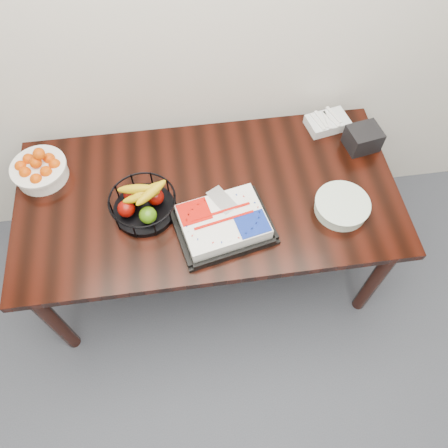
{
  "coord_description": "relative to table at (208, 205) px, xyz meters",
  "views": [
    {
      "loc": [
        -0.09,
        0.81,
        2.43
      ],
      "look_at": [
        0.05,
        1.78,
        0.83
      ],
      "focal_mm": 35.0,
      "sensor_mm": 36.0,
      "label": 1
    }
  ],
  "objects": [
    {
      "name": "napkin_box",
      "position": [
        0.8,
        0.19,
        0.14
      ],
      "size": [
        0.18,
        0.16,
        0.11
      ],
      "primitive_type": "cube",
      "rotation": [
        0.0,
        0.0,
        0.18
      ],
      "color": "black",
      "rests_on": "table"
    },
    {
      "name": "tangerine_bowl",
      "position": [
        -0.78,
        0.21,
        0.16
      ],
      "size": [
        0.26,
        0.26,
        0.17
      ],
      "color": "white",
      "rests_on": "table"
    },
    {
      "name": "plate_stack",
      "position": [
        0.59,
        -0.17,
        0.12
      ],
      "size": [
        0.25,
        0.25,
        0.06
      ],
      "color": "white",
      "rests_on": "table"
    },
    {
      "name": "fruit_basket",
      "position": [
        -0.3,
        -0.06,
        0.15
      ],
      "size": [
        0.3,
        0.3,
        0.16
      ],
      "color": "black",
      "rests_on": "table"
    },
    {
      "name": "fork_bag",
      "position": [
        0.67,
        0.35,
        0.12
      ],
      "size": [
        0.23,
        0.17,
        0.06
      ],
      "color": "silver",
      "rests_on": "table"
    },
    {
      "name": "table",
      "position": [
        0.0,
        0.0,
        0.0
      ],
      "size": [
        1.8,
        0.9,
        0.75
      ],
      "color": "black",
      "rests_on": "ground"
    },
    {
      "name": "cake_tray",
      "position": [
        0.05,
        -0.19,
        0.13
      ],
      "size": [
        0.47,
        0.4,
        0.09
      ],
      "color": "black",
      "rests_on": "table"
    }
  ]
}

